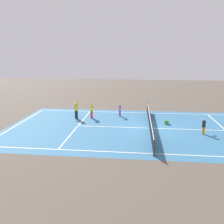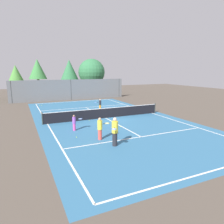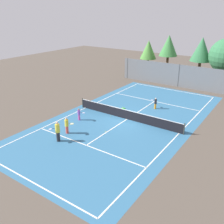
# 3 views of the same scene
# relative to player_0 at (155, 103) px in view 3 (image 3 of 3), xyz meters

# --- Properties ---
(ground_plane) EXTENTS (80.00, 80.00, 0.00)m
(ground_plane) POSITION_rel_player_0_xyz_m (-1.07, -4.25, -0.67)
(ground_plane) COLOR brown
(court_surface) EXTENTS (13.00, 25.00, 0.01)m
(court_surface) POSITION_rel_player_0_xyz_m (-1.07, -4.25, -0.67)
(court_surface) COLOR teal
(court_surface) RESTS_ON ground_plane
(tennis_net) EXTENTS (11.90, 0.10, 1.10)m
(tennis_net) POSITION_rel_player_0_xyz_m (-1.07, -4.25, -0.16)
(tennis_net) COLOR #333833
(tennis_net) RESTS_ON ground_plane
(perimeter_fence) EXTENTS (18.00, 0.12, 3.20)m
(perimeter_fence) POSITION_rel_player_0_xyz_m (-1.07, 9.75, 0.93)
(perimeter_fence) COLOR slate
(perimeter_fence) RESTS_ON ground_plane
(tree_1) EXTENTS (2.79, 2.79, 5.49)m
(tree_1) POSITION_rel_player_0_xyz_m (-8.80, 15.31, 3.24)
(tree_1) COLOR brown
(tree_1) RESTS_ON ground_plane
(tree_2) EXTENTS (3.03, 3.03, 6.53)m
(tree_2) POSITION_rel_player_0_xyz_m (-5.33, 15.66, 4.12)
(tree_2) COLOR brown
(tree_2) RESTS_ON ground_plane
(tree_3) EXTENTS (3.22, 3.22, 6.51)m
(tree_3) POSITION_rel_player_0_xyz_m (0.11, 15.35, 4.00)
(tree_3) COLOR brown
(tree_3) RESTS_ON ground_plane
(player_0) EXTENTS (0.85, 0.52, 1.28)m
(player_0) POSITION_rel_player_0_xyz_m (0.00, 0.00, 0.00)
(player_0) COLOR orange
(player_0) RESTS_ON ground_plane
(player_1) EXTENTS (0.73, 0.92, 1.80)m
(player_1) POSITION_rel_player_0_xyz_m (-3.49, -11.43, 0.26)
(player_1) COLOR #232328
(player_1) RESTS_ON ground_plane
(player_2) EXTENTS (0.85, 0.43, 1.24)m
(player_2) POSITION_rel_player_0_xyz_m (-4.91, -7.15, -0.02)
(player_2) COLOR #D14799
(player_2) RESTS_ON ground_plane
(player_3) EXTENTS (0.91, 0.43, 1.52)m
(player_3) POSITION_rel_player_0_xyz_m (-3.88, -9.94, 0.12)
(player_3) COLOR #E54C3F
(player_3) RESTS_ON ground_plane
(ball_crate) EXTENTS (0.37, 0.35, 0.43)m
(ball_crate) POSITION_rel_player_0_xyz_m (-2.54, -2.65, -0.49)
(ball_crate) COLOR green
(ball_crate) RESTS_ON ground_plane
(tennis_ball_0) EXTENTS (0.07, 0.07, 0.07)m
(tennis_ball_0) POSITION_rel_player_0_xyz_m (-2.87, -4.55, -0.64)
(tennis_ball_0) COLOR #CCE533
(tennis_ball_0) RESTS_ON ground_plane
(tennis_ball_1) EXTENTS (0.07, 0.07, 0.07)m
(tennis_ball_1) POSITION_rel_player_0_xyz_m (-5.96, 5.98, -0.64)
(tennis_ball_1) COLOR #CCE533
(tennis_ball_1) RESTS_ON ground_plane
(tennis_ball_2) EXTENTS (0.07, 0.07, 0.07)m
(tennis_ball_2) POSITION_rel_player_0_xyz_m (-5.24, -8.91, -0.64)
(tennis_ball_2) COLOR #CCE533
(tennis_ball_2) RESTS_ON ground_plane
(tennis_ball_3) EXTENTS (0.07, 0.07, 0.07)m
(tennis_ball_3) POSITION_rel_player_0_xyz_m (-6.26, 6.25, -0.64)
(tennis_ball_3) COLOR #CCE533
(tennis_ball_3) RESTS_ON ground_plane
(tennis_ball_4) EXTENTS (0.07, 0.07, 0.07)m
(tennis_ball_4) POSITION_rel_player_0_xyz_m (4.39, 3.92, -0.64)
(tennis_ball_4) COLOR #CCE533
(tennis_ball_4) RESTS_ON ground_plane
(tennis_ball_5) EXTENTS (0.07, 0.07, 0.07)m
(tennis_ball_5) POSITION_rel_player_0_xyz_m (-1.20, -7.77, -0.64)
(tennis_ball_5) COLOR #CCE533
(tennis_ball_5) RESTS_ON ground_plane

